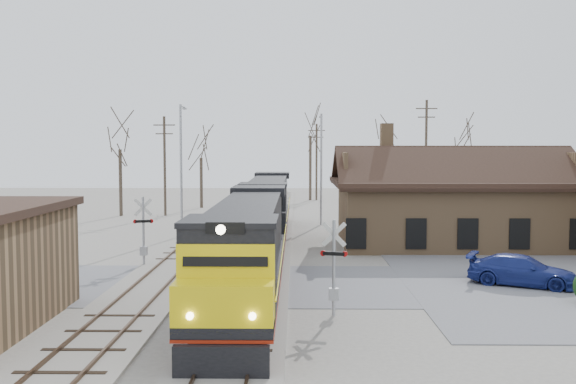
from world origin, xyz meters
The scene contains 21 objects.
ground centered at (0.00, 0.00, 0.00)m, with size 140.00×140.00×0.00m, color #9B968C.
road centered at (0.00, 0.00, 0.01)m, with size 60.00×9.00×0.03m, color slate.
track_main centered at (0.00, 15.00, 0.07)m, with size 3.40×90.00×0.24m.
track_siding centered at (-4.50, 15.00, 0.07)m, with size 3.40×90.00×0.24m.
depot centered at (11.99, 12.00, 2.41)m, with size 15.20×9.31×7.90m.
locomotive_lead centered at (0.00, -3.40, 2.21)m, with size 2.83×18.97×4.21m.
locomotive_trailing centered at (0.00, 15.85, 2.21)m, with size 2.83×18.97×3.98m.
crossbuck_near centered at (3.43, -5.42, 1.73)m, with size 1.03×0.31×3.62m.
crossbuck_far centered at (-6.08, 4.40, 1.77)m, with size 1.05×0.34×3.72m.
parked_car centered at (12.36, -0.07, 0.70)m, with size 1.96×4.81×1.40m, color navy.
streetlight_a centered at (-6.13, 16.10, 5.21)m, with size 0.25×2.04×9.33m.
streetlight_b centered at (4.03, 22.93, 5.05)m, with size 0.25×2.04×9.03m.
streetlight_c centered at (11.23, 36.79, 4.59)m, with size 0.25×2.04×8.13m.
utility_pole_a centered at (-10.13, 29.73, 4.80)m, with size 2.00×0.24×9.16m.
utility_pole_b centered at (4.41, 47.36, 4.77)m, with size 2.00×0.24×9.11m.
utility_pole_c centered at (14.19, 31.26, 5.60)m, with size 2.00×0.24×10.74m.
tree_a centered at (-14.17, 29.46, 7.12)m, with size 4.09×4.09×10.01m.
tree_b centered at (-7.93, 37.52, 6.07)m, with size 3.49×3.49×8.54m.
tree_c centered at (3.67, 47.28, 8.97)m, with size 5.14×5.14×12.58m.
tree_d centered at (11.55, 40.03, 7.19)m, with size 4.12×4.12×10.10m.
tree_e centered at (19.23, 37.27, 7.09)m, with size 4.07×4.07×9.96m.
Camera 1 is at (2.03, -29.17, 6.32)m, focal length 40.00 mm.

